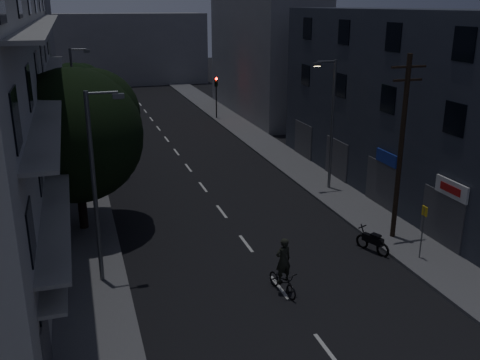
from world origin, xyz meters
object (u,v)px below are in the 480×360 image
motorcycle (373,242)px  cyclist (283,275)px  bus_stop_sign (423,223)px  utility_pole (401,145)px

motorcycle → cyclist: bearing=-178.6°
bus_stop_sign → cyclist: 7.22m
utility_pole → cyclist: 8.93m
utility_pole → cyclist: bearing=-155.8°
utility_pole → motorcycle: size_ratio=4.86×
utility_pole → bus_stop_sign: bearing=-93.7°
utility_pole → bus_stop_sign: 3.88m
utility_pole → motorcycle: (-1.76, -1.00, -4.38)m
utility_pole → bus_stop_sign: size_ratio=3.56×
utility_pole → cyclist: utility_pole is taller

